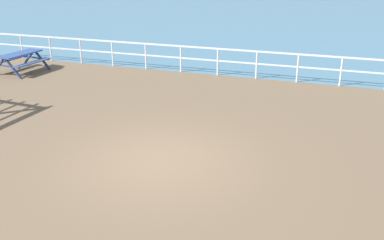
# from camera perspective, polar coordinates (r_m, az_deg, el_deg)

# --- Properties ---
(ground_plane) EXTENTS (30.00, 24.00, 0.20)m
(ground_plane) POSITION_cam_1_polar(r_m,az_deg,el_deg) (10.57, -4.09, -5.63)
(ground_plane) COLOR brown
(seaward_railing) EXTENTS (23.07, 0.07, 1.08)m
(seaward_railing) POSITION_cam_1_polar(r_m,az_deg,el_deg) (17.30, 5.80, 7.88)
(seaward_railing) COLOR white
(seaward_railing) RESTS_ON ground
(picnic_table_mid_centre) EXTENTS (1.73, 1.97, 0.80)m
(picnic_table_mid_centre) POSITION_cam_1_polar(r_m,az_deg,el_deg) (19.22, -21.13, 7.44)
(picnic_table_mid_centre) COLOR #334C84
(picnic_table_mid_centre) RESTS_ON ground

